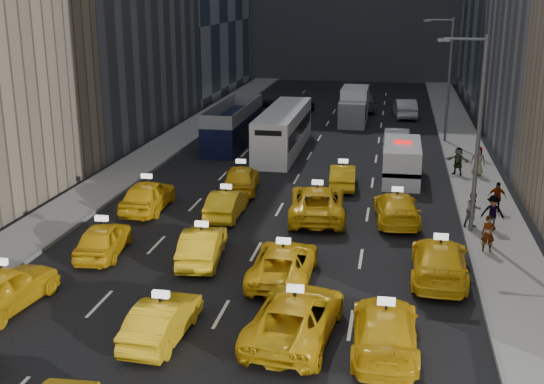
{
  "coord_description": "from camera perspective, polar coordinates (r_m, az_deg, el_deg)",
  "views": [
    {
      "loc": [
        5.61,
        -18.82,
        10.8
      ],
      "look_at": [
        0.27,
        10.39,
        2.0
      ],
      "focal_mm": 45.0,
      "sensor_mm": 36.0,
      "label": 1
    }
  ],
  "objects": [
    {
      "name": "misc_car_3",
      "position": [
        62.93,
        2.53,
        7.26
      ],
      "size": [
        2.14,
        4.3,
        1.41
      ],
      "primitive_type": "imported",
      "rotation": [
        0.0,
        0.0,
        3.02
      ],
      "color": "black",
      "rests_on": "ground"
    },
    {
      "name": "taxi_5",
      "position": [
        22.49,
        -9.18,
        -10.5
      ],
      "size": [
        1.61,
        4.13,
        1.34
      ],
      "primitive_type": "imported",
      "rotation": [
        0.0,
        0.0,
        3.09
      ],
      "color": "yellow",
      "rests_on": "ground"
    },
    {
      "name": "taxi_11",
      "position": [
        27.32,
        13.82,
        -5.57
      ],
      "size": [
        2.3,
        5.29,
        1.51
      ],
      "primitive_type": "imported",
      "rotation": [
        0.0,
        0.0,
        3.11
      ],
      "color": "yellow",
      "rests_on": "ground"
    },
    {
      "name": "pedestrian_1",
      "position": [
        33.05,
        16.48,
        -1.46
      ],
      "size": [
        0.92,
        0.7,
        1.68
      ],
      "primitive_type": "imported",
      "rotation": [
        0.0,
        0.0,
        0.35
      ],
      "color": "gray",
      "rests_on": "sidewalk_east"
    },
    {
      "name": "misc_car_1",
      "position": [
        61.27,
        -0.32,
        7.04
      ],
      "size": [
        2.68,
        5.31,
        1.44
      ],
      "primitive_type": "imported",
      "rotation": [
        0.0,
        0.0,
        3.2
      ],
      "color": "black",
      "rests_on": "ground"
    },
    {
      "name": "pedestrian_4",
      "position": [
        42.5,
        16.85,
        2.51
      ],
      "size": [
        0.93,
        0.6,
        1.77
      ],
      "primitive_type": "imported",
      "rotation": [
        0.0,
        0.0,
        -0.16
      ],
      "color": "gray",
      "rests_on": "sidewalk_east"
    },
    {
      "name": "double_decker",
      "position": [
        49.79,
        -3.26,
        5.65
      ],
      "size": [
        2.68,
        10.14,
        2.93
      ],
      "rotation": [
        0.0,
        0.0,
        -0.04
      ],
      "color": "black",
      "rests_on": "ground"
    },
    {
      "name": "sidewalk_west",
      "position": [
        47.9,
        -9.59,
        3.34
      ],
      "size": [
        3.0,
        90.0,
        0.15
      ],
      "primitive_type": "cube",
      "color": "gray",
      "rests_on": "ground"
    },
    {
      "name": "taxi_4",
      "position": [
        25.8,
        -21.59,
        -7.53
      ],
      "size": [
        2.47,
        4.89,
        1.6
      ],
      "primitive_type": "imported",
      "rotation": [
        0.0,
        0.0,
        3.01
      ],
      "color": "yellow",
      "rests_on": "ground"
    },
    {
      "name": "taxi_15",
      "position": [
        33.48,
        10.38,
        -1.3
      ],
      "size": [
        2.46,
        5.09,
        1.43
      ],
      "primitive_type": "imported",
      "rotation": [
        0.0,
        0.0,
        3.24
      ],
      "color": "yellow",
      "rests_on": "ground"
    },
    {
      "name": "misc_car_4",
      "position": [
        61.78,
        11.08,
        6.91
      ],
      "size": [
        2.18,
        5.13,
        1.65
      ],
      "primitive_type": "imported",
      "rotation": [
        0.0,
        0.0,
        3.23
      ],
      "color": "#AEB1B6",
      "rests_on": "ground"
    },
    {
      "name": "taxi_14",
      "position": [
        33.58,
        3.8,
        -0.86
      ],
      "size": [
        3.23,
        5.99,
        1.6
      ],
      "primitive_type": "imported",
      "rotation": [
        0.0,
        0.0,
        3.25
      ],
      "color": "yellow",
      "rests_on": "ground"
    },
    {
      "name": "taxi_12",
      "position": [
        35.18,
        -10.37,
        -0.28
      ],
      "size": [
        2.07,
        4.76,
        1.6
      ],
      "primitive_type": "imported",
      "rotation": [
        0.0,
        0.0,
        3.18
      ],
      "color": "yellow",
      "rests_on": "ground"
    },
    {
      "name": "streetlight_near",
      "position": [
        31.58,
        16.73,
        5.07
      ],
      "size": [
        2.15,
        0.22,
        9.0
      ],
      "color": "#595B60",
      "rests_on": "ground"
    },
    {
      "name": "taxi_17",
      "position": [
        38.92,
        5.94,
        1.33
      ],
      "size": [
        1.65,
        4.12,
        1.33
      ],
      "primitive_type": "imported",
      "rotation": [
        0.0,
        0.0,
        3.2
      ],
      "color": "yellow",
      "rests_on": "ground"
    },
    {
      "name": "ground",
      "position": [
        22.41,
        -5.6,
        -12.39
      ],
      "size": [
        160.0,
        160.0,
        0.0
      ],
      "primitive_type": "plane",
      "color": "black",
      "rests_on": "ground"
    },
    {
      "name": "curb_west",
      "position": [
        47.43,
        -7.94,
        3.3
      ],
      "size": [
        0.15,
        90.0,
        0.18
      ],
      "primitive_type": "cube",
      "color": "slate",
      "rests_on": "ground"
    },
    {
      "name": "box_truck",
      "position": [
        58.32,
        6.87,
        7.14
      ],
      "size": [
        2.58,
        6.49,
        2.91
      ],
      "rotation": [
        0.0,
        0.0,
        -0.06
      ],
      "color": "white",
      "rests_on": "ground"
    },
    {
      "name": "nypd_van",
      "position": [
        40.92,
        10.8,
        2.46
      ],
      "size": [
        2.35,
        5.62,
        2.38
      ],
      "rotation": [
        0.0,
        0.0,
        0.04
      ],
      "color": "silver",
      "rests_on": "ground"
    },
    {
      "name": "taxi_6",
      "position": [
        22.26,
        1.94,
        -10.34
      ],
      "size": [
        2.99,
        5.61,
        1.5
      ],
      "primitive_type": "imported",
      "rotation": [
        0.0,
        0.0,
        3.05
      ],
      "color": "yellow",
      "rests_on": "ground"
    },
    {
      "name": "misc_car_2",
      "position": [
        64.59,
        7.75,
        7.46
      ],
      "size": [
        2.32,
        5.59,
        1.61
      ],
      "primitive_type": "imported",
      "rotation": [
        0.0,
        0.0,
        3.15
      ],
      "color": "slate",
      "rests_on": "ground"
    },
    {
      "name": "pedestrian_5",
      "position": [
        42.4,
        15.3,
        2.52
      ],
      "size": [
        1.59,
        1.0,
        1.66
      ],
      "primitive_type": "imported",
      "rotation": [
        0.0,
        0.0,
        -0.39
      ],
      "color": "gray",
      "rests_on": "sidewalk_east"
    },
    {
      "name": "taxi_7",
      "position": [
        21.81,
        9.43,
        -11.26
      ],
      "size": [
        2.18,
        5.05,
        1.45
      ],
      "primitive_type": "imported",
      "rotation": [
        0.0,
        0.0,
        3.17
      ],
      "color": "yellow",
      "rests_on": "ground"
    },
    {
      "name": "taxi_10",
      "position": [
        26.46,
        0.96,
        -5.95
      ],
      "size": [
        2.32,
        4.99,
        1.38
      ],
      "primitive_type": "imported",
      "rotation": [
        0.0,
        0.0,
        3.15
      ],
      "color": "yellow",
      "rests_on": "ground"
    },
    {
      "name": "pedestrian_0",
      "position": [
        30.2,
        17.64,
        -3.36
      ],
      "size": [
        0.6,
        0.41,
        1.58
      ],
      "primitive_type": "imported",
      "rotation": [
        0.0,
        0.0,
        -0.05
      ],
      "color": "gray",
      "rests_on": "sidewalk_east"
    },
    {
      "name": "taxi_13",
      "position": [
        33.73,
        -3.83,
        -1.0
      ],
      "size": [
        1.51,
        4.13,
        1.35
      ],
      "primitive_type": "imported",
      "rotation": [
        0.0,
        0.0,
        3.16
      ],
      "color": "yellow",
      "rests_on": "ground"
    },
    {
      "name": "taxi_8",
      "position": [
        29.74,
        -13.95,
        -3.84
      ],
      "size": [
        2.18,
        4.32,
        1.41
      ],
      "primitive_type": "imported",
      "rotation": [
        0.0,
        0.0,
        3.27
      ],
      "color": "yellow",
      "rests_on": "ground"
    },
    {
      "name": "pedestrian_3",
      "position": [
        35.82,
        18.3,
        -0.38
      ],
      "size": [
        0.91,
        0.46,
        1.52
      ],
      "primitive_type": "imported",
      "rotation": [
        0.0,
        0.0,
        -0.06
      ],
      "color": "gray",
      "rests_on": "sidewalk_east"
    },
    {
      "name": "taxi_16",
      "position": [
        37.9,
        -2.61,
        1.14
      ],
      "size": [
        2.32,
        4.68,
        1.53
      ],
      "primitive_type": "imported",
      "rotation": [
        0.0,
        0.0,
        3.26
      ],
      "color": "yellow",
      "rests_on": "ground"
    },
    {
      "name": "city_bus",
      "position": [
        47.44,
        0.96,
        5.16
      ],
      "size": [
        3.21,
        11.61,
        2.96
      ],
      "rotation": [
        0.0,
        0.0,
        0.07
      ],
      "color": "silver",
      "rests_on": "ground"
    },
    {
      "name": "curb_east",
      "position": [
        45.24,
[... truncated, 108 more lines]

